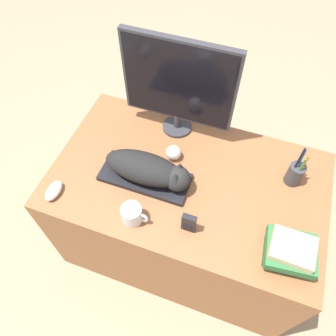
% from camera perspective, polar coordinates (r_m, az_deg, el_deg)
% --- Properties ---
extents(ground_plane, '(12.00, 12.00, 0.00)m').
position_cam_1_polar(ground_plane, '(2.01, -1.10, -21.64)').
color(ground_plane, '#998466').
extents(desk, '(1.25, 0.75, 0.70)m').
position_cam_1_polar(desk, '(1.80, 2.94, -7.96)').
color(desk, brown).
rests_on(desk, ground_plane).
extents(keyboard, '(0.41, 0.17, 0.02)m').
position_cam_1_polar(keyboard, '(1.49, -4.01, -1.62)').
color(keyboard, black).
rests_on(keyboard, desk).
extents(cat, '(0.39, 0.15, 0.13)m').
position_cam_1_polar(cat, '(1.42, -3.09, -0.31)').
color(cat, black).
rests_on(cat, keyboard).
extents(monitor, '(0.52, 0.15, 0.51)m').
position_cam_1_polar(monitor, '(1.49, 1.83, 14.31)').
color(monitor, '#333338').
rests_on(monitor, desk).
extents(computer_mouse, '(0.06, 0.11, 0.04)m').
position_cam_1_polar(computer_mouse, '(1.52, -19.29, -3.76)').
color(computer_mouse, silver).
rests_on(computer_mouse, desk).
extents(coffee_mug, '(0.12, 0.09, 0.09)m').
position_cam_1_polar(coffee_mug, '(1.36, -6.21, -8.04)').
color(coffee_mug, silver).
rests_on(coffee_mug, desk).
extents(pen_cup, '(0.07, 0.07, 0.23)m').
position_cam_1_polar(pen_cup, '(1.54, 21.28, -0.86)').
color(pen_cup, '#38383D').
rests_on(pen_cup, desk).
extents(baseball, '(0.07, 0.07, 0.07)m').
position_cam_1_polar(baseball, '(1.54, 0.95, 2.69)').
color(baseball, silver).
rests_on(baseball, desk).
extents(phone, '(0.06, 0.03, 0.10)m').
position_cam_1_polar(phone, '(1.33, 3.64, -9.56)').
color(phone, black).
rests_on(phone, desk).
extents(book_stack, '(0.20, 0.19, 0.12)m').
position_cam_1_polar(book_stack, '(1.36, 20.45, -13.46)').
color(book_stack, '#2D6B38').
rests_on(book_stack, desk).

